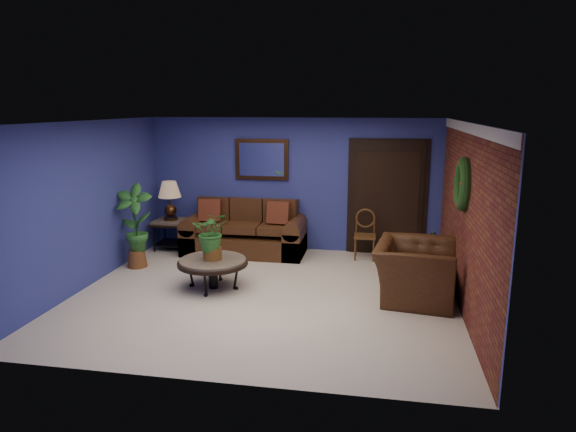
% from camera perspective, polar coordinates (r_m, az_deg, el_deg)
% --- Properties ---
extents(floor, '(5.50, 5.50, 0.00)m').
position_cam_1_polar(floor, '(7.66, -2.55, -8.63)').
color(floor, beige).
rests_on(floor, ground).
extents(wall_back, '(5.50, 0.04, 2.50)m').
position_cam_1_polar(wall_back, '(9.72, 0.60, 3.50)').
color(wall_back, navy).
rests_on(wall_back, ground).
extents(wall_left, '(0.04, 5.00, 2.50)m').
position_cam_1_polar(wall_left, '(8.34, -21.40, 1.20)').
color(wall_left, navy).
rests_on(wall_left, ground).
extents(wall_right_brick, '(0.04, 5.00, 2.50)m').
position_cam_1_polar(wall_right_brick, '(7.23, 19.15, -0.23)').
color(wall_right_brick, brown).
rests_on(wall_right_brick, ground).
extents(ceiling, '(5.50, 5.00, 0.02)m').
position_cam_1_polar(ceiling, '(7.16, -2.74, 10.42)').
color(ceiling, white).
rests_on(ceiling, wall_back).
extents(crown_molding, '(0.03, 5.00, 0.14)m').
position_cam_1_polar(crown_molding, '(7.07, 19.58, 9.15)').
color(crown_molding, white).
rests_on(crown_molding, wall_right_brick).
extents(wall_mirror, '(1.02, 0.06, 0.77)m').
position_cam_1_polar(wall_mirror, '(9.74, -2.94, 6.29)').
color(wall_mirror, '#462813').
rests_on(wall_mirror, wall_back).
extents(closet_door, '(1.44, 0.06, 2.18)m').
position_cam_1_polar(closet_door, '(9.60, 10.93, 1.95)').
color(closet_door, black).
rests_on(closet_door, wall_back).
extents(wreath, '(0.16, 0.72, 0.72)m').
position_cam_1_polar(wreath, '(7.19, 18.87, 3.37)').
color(wreath, black).
rests_on(wreath, wall_right_brick).
extents(sofa, '(2.24, 0.97, 1.01)m').
position_cam_1_polar(sofa, '(9.68, -4.74, -2.14)').
color(sofa, '#432713').
rests_on(sofa, ground).
extents(coffee_table, '(1.06, 1.06, 0.45)m').
position_cam_1_polar(coffee_table, '(7.84, -8.36, -5.18)').
color(coffee_table, '#4A4440').
rests_on(coffee_table, ground).
extents(end_table, '(0.63, 0.63, 0.58)m').
position_cam_1_polar(end_table, '(10.09, -12.84, -1.16)').
color(end_table, '#4A4440').
rests_on(end_table, ground).
extents(table_lamp, '(0.43, 0.43, 0.71)m').
position_cam_1_polar(table_lamp, '(9.97, -13.00, 2.19)').
color(table_lamp, '#462813').
rests_on(table_lamp, end_table).
extents(side_chair, '(0.38, 0.38, 0.89)m').
position_cam_1_polar(side_chair, '(9.36, 8.56, -1.63)').
color(side_chair, brown).
rests_on(side_chair, ground).
extents(armchair, '(1.26, 1.39, 0.81)m').
position_cam_1_polar(armchair, '(7.57, 13.96, -5.97)').
color(armchair, '#432713').
rests_on(armchair, ground).
extents(coffee_plant, '(0.63, 0.57, 0.73)m').
position_cam_1_polar(coffee_plant, '(7.72, -8.46, -1.93)').
color(coffee_plant, brown).
rests_on(coffee_plant, coffee_table).
extents(floor_plant, '(0.41, 0.36, 0.79)m').
position_cam_1_polar(floor_plant, '(8.47, 14.92, -4.10)').
color(floor_plant, brown).
rests_on(floor_plant, ground).
extents(tall_plant, '(0.66, 0.48, 1.44)m').
position_cam_1_polar(tall_plant, '(9.05, -16.65, -0.74)').
color(tall_plant, brown).
rests_on(tall_plant, ground).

